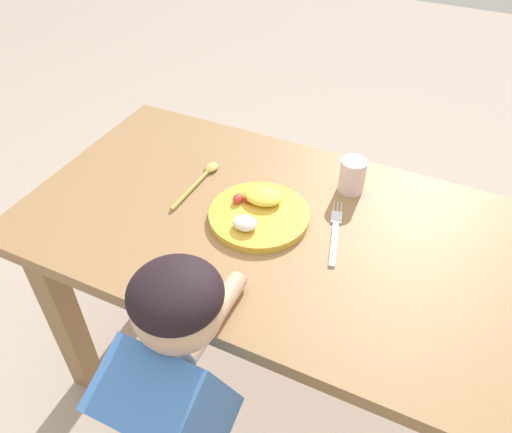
# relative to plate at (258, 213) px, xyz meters

# --- Properties ---
(ground_plane) EXTENTS (8.00, 8.00, 0.00)m
(ground_plane) POSITION_rel_plate_xyz_m (0.07, -0.00, -0.71)
(ground_plane) COLOR #B09F90
(dining_table) EXTENTS (1.32, 0.71, 0.70)m
(dining_table) POSITION_rel_plate_xyz_m (0.07, -0.00, -0.13)
(dining_table) COLOR #946D45
(dining_table) RESTS_ON ground_plane
(plate) EXTENTS (0.25, 0.25, 0.05)m
(plate) POSITION_rel_plate_xyz_m (0.00, 0.00, 0.00)
(plate) COLOR gold
(plate) RESTS_ON dining_table
(fork) EXTENTS (0.08, 0.23, 0.01)m
(fork) POSITION_rel_plate_xyz_m (0.19, 0.02, -0.01)
(fork) COLOR silver
(fork) RESTS_ON dining_table
(spoon) EXTENTS (0.04, 0.23, 0.01)m
(spoon) POSITION_rel_plate_xyz_m (-0.21, 0.07, -0.01)
(spoon) COLOR #AA984A
(spoon) RESTS_ON dining_table
(drinking_cup) EXTENTS (0.07, 0.07, 0.09)m
(drinking_cup) POSITION_rel_plate_xyz_m (0.17, 0.21, 0.03)
(drinking_cup) COLOR silver
(drinking_cup) RESTS_ON dining_table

